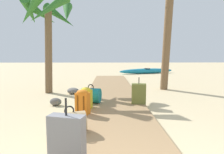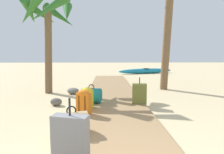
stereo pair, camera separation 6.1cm
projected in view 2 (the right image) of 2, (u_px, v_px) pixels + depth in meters
name	position (u px, v px, depth m)	size (l,w,h in m)	color
ground_plane	(113.00, 102.00, 5.70)	(60.00, 60.00, 0.00)	#D1BA8C
boardwalk	(112.00, 93.00, 6.76)	(1.70, 10.71, 0.08)	#9E7A51
duffel_bag_teal	(91.00, 95.00, 5.24)	(0.59, 0.49, 0.51)	#197A7F
backpack_orange	(84.00, 101.00, 4.20)	(0.33, 0.28, 0.54)	orange
duffel_bag_tan	(72.00, 123.00, 3.16)	(0.61, 0.50, 0.47)	tan
suitcase_grey	(70.00, 141.00, 2.22)	(0.45, 0.26, 0.81)	slate
suitcase_olive	(139.00, 94.00, 5.13)	(0.40, 0.26, 0.70)	olive
backpack_yellow	(87.00, 97.00, 4.65)	(0.31, 0.28, 0.52)	gold
palm_tree_far_left	(48.00, 19.00, 6.85)	(1.98, 2.20, 3.44)	brown
kayak	(146.00, 71.00, 14.36)	(4.32, 1.79, 0.39)	teal
rock_left_near	(56.00, 102.00, 5.23)	(0.33, 0.24, 0.21)	#5B5651
rock_left_far	(73.00, 91.00, 6.84)	(0.39, 0.45, 0.21)	slate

